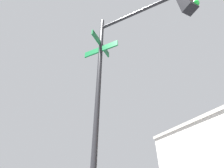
% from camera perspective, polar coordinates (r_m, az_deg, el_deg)
% --- Properties ---
extents(traffic_signal_near, '(2.55, 2.19, 6.18)m').
position_cam_1_polar(traffic_signal_near, '(4.13, 9.46, 13.85)').
color(traffic_signal_near, black).
rests_on(traffic_signal_near, ground_plane).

